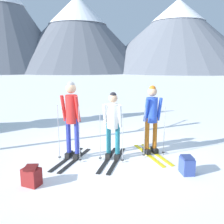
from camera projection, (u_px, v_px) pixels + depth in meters
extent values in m
plane|color=white|center=(111.00, 155.00, 6.17)|extent=(400.00, 400.00, 0.00)
cube|color=black|center=(75.00, 160.00, 5.86)|extent=(0.66, 1.49, 0.02)
cube|color=black|center=(67.00, 159.00, 5.93)|extent=(0.66, 1.49, 0.02)
cube|color=black|center=(77.00, 155.00, 5.94)|extent=(0.20, 0.28, 0.12)
cylinder|color=#2D389E|center=(77.00, 136.00, 5.84)|extent=(0.11, 0.11, 0.89)
cube|color=black|center=(69.00, 154.00, 6.01)|extent=(0.20, 0.28, 0.12)
cylinder|color=#2D389E|center=(68.00, 135.00, 5.91)|extent=(0.11, 0.11, 0.89)
cylinder|color=red|center=(72.00, 109.00, 5.75)|extent=(0.28, 0.28, 0.67)
sphere|color=tan|center=(71.00, 88.00, 5.65)|extent=(0.24, 0.24, 0.24)
sphere|color=gray|center=(71.00, 85.00, 5.64)|extent=(0.18, 0.18, 0.18)
cylinder|color=red|center=(77.00, 109.00, 5.63)|extent=(0.15, 0.22, 0.63)
cylinder|color=red|center=(64.00, 108.00, 5.74)|extent=(0.15, 0.22, 0.63)
cylinder|color=#A5A5AD|center=(79.00, 135.00, 5.61)|extent=(0.02, 0.02, 1.33)
cylinder|color=black|center=(80.00, 160.00, 5.72)|extent=(0.07, 0.07, 0.01)
cylinder|color=#A5A5AD|center=(59.00, 133.00, 5.77)|extent=(0.02, 0.02, 1.33)
cylinder|color=black|center=(60.00, 157.00, 5.89)|extent=(0.07, 0.07, 0.01)
cube|color=black|center=(117.00, 160.00, 5.83)|extent=(0.56, 1.58, 0.02)
cube|color=black|center=(108.00, 159.00, 5.89)|extent=(0.56, 1.58, 0.02)
cube|color=black|center=(117.00, 156.00, 5.92)|extent=(0.18, 0.28, 0.12)
cylinder|color=#1E6B7A|center=(118.00, 139.00, 5.83)|extent=(0.11, 0.11, 0.77)
cube|color=black|center=(109.00, 155.00, 5.97)|extent=(0.18, 0.28, 0.12)
cylinder|color=#1E6B7A|center=(109.00, 138.00, 5.88)|extent=(0.11, 0.11, 0.77)
cylinder|color=white|center=(113.00, 116.00, 5.75)|extent=(0.28, 0.28, 0.58)
sphere|color=tan|center=(113.00, 98.00, 5.67)|extent=(0.21, 0.21, 0.21)
sphere|color=black|center=(113.00, 95.00, 5.65)|extent=(0.16, 0.16, 0.16)
cylinder|color=white|center=(120.00, 116.00, 5.65)|extent=(0.13, 0.21, 0.55)
cylinder|color=white|center=(105.00, 116.00, 5.73)|extent=(0.13, 0.21, 0.55)
cylinder|color=#A5A5AD|center=(123.00, 139.00, 5.61)|extent=(0.02, 0.02, 1.15)
cylinder|color=black|center=(122.00, 160.00, 5.71)|extent=(0.07, 0.07, 0.01)
cylinder|color=#A5A5AD|center=(100.00, 137.00, 5.74)|extent=(0.02, 0.02, 1.15)
cylinder|color=black|center=(100.00, 158.00, 5.84)|extent=(0.07, 0.07, 0.01)
cube|color=black|center=(115.00, 113.00, 5.91)|extent=(0.30, 0.23, 0.36)
cube|color=yellow|center=(156.00, 154.00, 6.23)|extent=(0.50, 1.55, 0.02)
cube|color=yellow|center=(148.00, 155.00, 6.17)|extent=(0.50, 1.55, 0.02)
cube|color=black|center=(154.00, 150.00, 6.31)|extent=(0.17, 0.28, 0.12)
cylinder|color=#B76019|center=(155.00, 133.00, 6.23)|extent=(0.11, 0.11, 0.83)
cube|color=black|center=(147.00, 151.00, 6.25)|extent=(0.17, 0.28, 0.12)
cylinder|color=#B76019|center=(147.00, 134.00, 6.16)|extent=(0.11, 0.11, 0.83)
cylinder|color=blue|center=(152.00, 110.00, 6.07)|extent=(0.28, 0.28, 0.62)
sphere|color=tan|center=(152.00, 92.00, 5.98)|extent=(0.22, 0.22, 0.22)
sphere|color=#B76019|center=(152.00, 89.00, 5.97)|extent=(0.17, 0.17, 0.17)
cylinder|color=blue|center=(159.00, 109.00, 6.07)|extent=(0.13, 0.21, 0.59)
cylinder|color=blue|center=(146.00, 110.00, 5.96)|extent=(0.13, 0.21, 0.59)
cylinder|color=#A5A5AD|center=(164.00, 131.00, 6.09)|extent=(0.02, 0.02, 1.24)
cylinder|color=black|center=(163.00, 152.00, 6.20)|extent=(0.07, 0.07, 0.01)
cylinder|color=#A5A5AD|center=(145.00, 133.00, 5.92)|extent=(0.02, 0.02, 1.24)
cylinder|color=black|center=(144.00, 155.00, 6.03)|extent=(0.07, 0.07, 0.01)
cube|color=#384C99|center=(187.00, 166.00, 5.11)|extent=(0.26, 0.33, 0.34)
cube|color=navy|center=(187.00, 157.00, 5.08)|extent=(0.22, 0.28, 0.04)
cube|color=maroon|center=(32.00, 177.00, 4.62)|extent=(0.39, 0.36, 0.34)
cube|color=maroon|center=(31.00, 167.00, 4.59)|extent=(0.22, 0.28, 0.04)
cone|color=slate|center=(2.00, 23.00, 59.33)|extent=(31.12, 31.12, 23.66)
cone|color=slate|center=(78.00, 34.00, 63.48)|extent=(37.53, 37.53, 19.10)
cone|color=white|center=(77.00, 10.00, 62.31)|extent=(14.87, 14.87, 7.21)
cone|color=slate|center=(177.00, 36.00, 63.32)|extent=(41.74, 41.74, 18.22)
cone|color=white|center=(178.00, 10.00, 62.09)|extent=(13.63, 13.63, 5.67)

